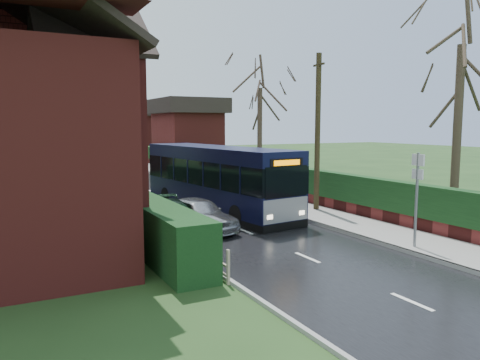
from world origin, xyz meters
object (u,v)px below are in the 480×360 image
car_green (169,221)px  telegraph_pole (318,133)px  bus_stop_sign (417,187)px  bus (217,180)px  car_silver (198,214)px

car_green → telegraph_pole: telegraph_pole is taller
bus_stop_sign → bus: bearing=109.0°
car_silver → bus: bearing=43.8°
bus_stop_sign → telegraph_pole: bearing=81.9°
bus → telegraph_pole: size_ratio=1.41×
bus → telegraph_pole: bearing=-36.0°
bus → telegraph_pole: telegraph_pole is taller
car_green → telegraph_pole: 8.45m
car_green → bus: bearing=53.0°
car_silver → telegraph_pole: telegraph_pole is taller
car_silver → car_green: bearing=-164.0°
car_silver → bus_stop_sign: bearing=-60.3°
bus_stop_sign → telegraph_pole: (1.28, 6.89, 1.57)m
car_silver → bus_stop_sign: bus_stop_sign is taller
car_green → car_silver: bearing=33.0°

